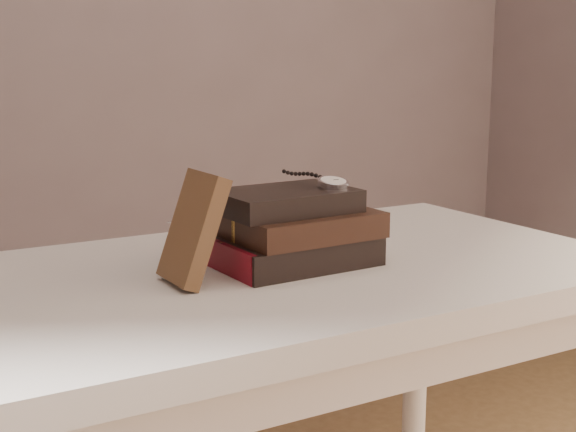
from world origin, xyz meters
TOP-DOWN VIEW (x-y plane):
  - table at (0.00, 0.35)m, footprint 1.00×0.60m
  - book_stack at (-0.00, 0.34)m, footprint 0.24×0.17m
  - journal at (-0.17, 0.32)m, footprint 0.08×0.10m
  - pocket_watch at (0.06, 0.34)m, footprint 0.05×0.15m
  - eyeglasses at (-0.09, 0.42)m, footprint 0.10×0.11m

SIDE VIEW (x-z plane):
  - table at x=0.00m, z-range 0.28..1.03m
  - book_stack at x=0.00m, z-range 0.75..0.86m
  - eyeglasses at x=-0.09m, z-range 0.79..0.84m
  - journal at x=-0.17m, z-range 0.75..0.90m
  - pocket_watch at x=0.06m, z-range 0.86..0.88m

